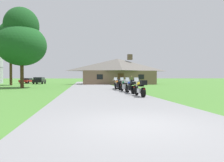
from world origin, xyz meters
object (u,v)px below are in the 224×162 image
(bystander_olive_shirt_near_lodge, at_px, (132,80))
(tree_left_far, at_px, (11,42))
(parked_red_sedan_far_left, at_px, (27,81))
(motorcycle_yellow_nearest_to_camera, at_px, (140,88))
(motorcycle_orange_fourth_in_row, at_px, (119,85))
(motorcycle_orange_farthest_in_row, at_px, (117,84))
(tree_left_near, at_px, (22,39))
(parked_black_suv_far_left, at_px, (39,80))
(motorcycle_blue_second_in_row, at_px, (131,87))
(motorcycle_green_third_in_row, at_px, (125,86))

(bystander_olive_shirt_near_lodge, relative_size, tree_left_far, 0.15)
(bystander_olive_shirt_near_lodge, xyz_separation_m, parked_red_sedan_far_left, (-20.85, 13.63, -0.29))
(motorcycle_yellow_nearest_to_camera, height_order, bystander_olive_shirt_near_lodge, bystander_olive_shirt_near_lodge)
(motorcycle_orange_fourth_in_row, bearing_deg, tree_left_far, 125.85)
(motorcycle_orange_farthest_in_row, bearing_deg, tree_left_near, 155.71)
(bystander_olive_shirt_near_lodge, distance_m, tree_left_far, 21.84)
(motorcycle_yellow_nearest_to_camera, height_order, tree_left_far, tree_left_far)
(motorcycle_yellow_nearest_to_camera, height_order, motorcycle_orange_fourth_in_row, same)
(tree_left_near, bearing_deg, motorcycle_orange_farthest_in_row, -22.75)
(motorcycle_yellow_nearest_to_camera, bearing_deg, parked_black_suv_far_left, 110.04)
(motorcycle_blue_second_in_row, height_order, tree_left_far, tree_left_far)
(motorcycle_green_third_in_row, height_order, tree_left_far, tree_left_far)
(motorcycle_green_third_in_row, relative_size, parked_red_sedan_far_left, 0.47)
(tree_left_far, relative_size, parked_red_sedan_far_left, 2.46)
(motorcycle_blue_second_in_row, distance_m, tree_left_far, 27.70)
(motorcycle_blue_second_in_row, distance_m, parked_black_suv_far_left, 31.33)
(motorcycle_green_third_in_row, xyz_separation_m, bystander_olive_shirt_near_lodge, (4.56, 16.67, 0.32))
(motorcycle_orange_fourth_in_row, height_order, parked_black_suv_far_left, parked_black_suv_far_left)
(bystander_olive_shirt_near_lodge, relative_size, parked_black_suv_far_left, 0.36)
(motorcycle_blue_second_in_row, relative_size, parked_red_sedan_far_left, 0.47)
(motorcycle_orange_fourth_in_row, bearing_deg, parked_black_suv_far_left, 110.15)
(motorcycle_blue_second_in_row, bearing_deg, bystander_olive_shirt_near_lodge, 71.57)
(motorcycle_orange_farthest_in_row, xyz_separation_m, bystander_olive_shirt_near_lodge, (4.54, 11.91, 0.32))
(motorcycle_blue_second_in_row, xyz_separation_m, parked_red_sedan_far_left, (-16.33, 32.50, 0.03))
(motorcycle_green_third_in_row, bearing_deg, parked_red_sedan_far_left, 112.29)
(bystander_olive_shirt_near_lodge, bearing_deg, motorcycle_blue_second_in_row, -41.61)
(tree_left_far, height_order, parked_red_sedan_far_left, tree_left_far)
(motorcycle_blue_second_in_row, xyz_separation_m, motorcycle_orange_fourth_in_row, (-0.21, 4.72, 0.00))
(motorcycle_green_third_in_row, height_order, tree_left_near, tree_left_near)
(motorcycle_blue_second_in_row, bearing_deg, motorcycle_orange_farthest_in_row, 85.20)
(parked_black_suv_far_left, xyz_separation_m, parked_red_sedan_far_left, (-3.46, 3.93, -0.13))
(motorcycle_green_third_in_row, bearing_deg, motorcycle_yellow_nearest_to_camera, -95.11)
(parked_black_suv_far_left, bearing_deg, tree_left_near, -84.96)
(parked_red_sedan_far_left, bearing_deg, motorcycle_blue_second_in_row, -52.60)
(motorcycle_blue_second_in_row, bearing_deg, motorcycle_yellow_nearest_to_camera, -94.23)
(bystander_olive_shirt_near_lodge, bearing_deg, motorcycle_orange_farthest_in_row, -49.00)
(motorcycle_orange_fourth_in_row, distance_m, tree_left_near, 14.64)
(motorcycle_blue_second_in_row, xyz_separation_m, tree_left_near, (-11.68, 11.85, 5.66))
(motorcycle_orange_fourth_in_row, distance_m, parked_red_sedan_far_left, 32.11)
(bystander_olive_shirt_near_lodge, distance_m, parked_black_suv_far_left, 19.91)
(motorcycle_orange_farthest_in_row, distance_m, tree_left_far, 22.74)
(motorcycle_yellow_nearest_to_camera, bearing_deg, tree_left_near, 126.58)
(motorcycle_orange_farthest_in_row, xyz_separation_m, tree_left_far, (-16.14, 14.48, 6.84))
(motorcycle_green_third_in_row, xyz_separation_m, motorcycle_orange_farthest_in_row, (0.02, 4.76, 0.00))
(motorcycle_yellow_nearest_to_camera, distance_m, motorcycle_orange_farthest_in_row, 9.57)
(motorcycle_orange_farthest_in_row, bearing_deg, motorcycle_yellow_nearest_to_camera, -91.24)
(tree_left_far, height_order, parked_black_suv_far_left, tree_left_far)
(motorcycle_blue_second_in_row, xyz_separation_m, bystander_olive_shirt_near_lodge, (4.52, 18.87, 0.32))
(motorcycle_green_third_in_row, relative_size, tree_left_far, 0.19)
(motorcycle_green_third_in_row, relative_size, tree_left_near, 0.20)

